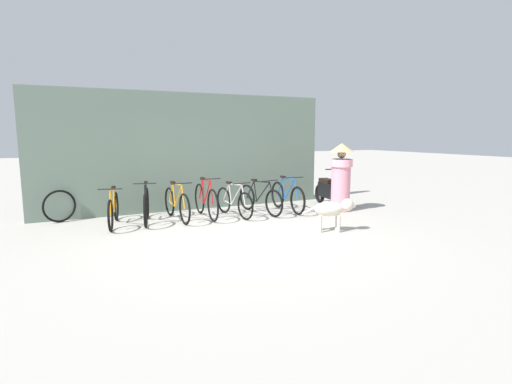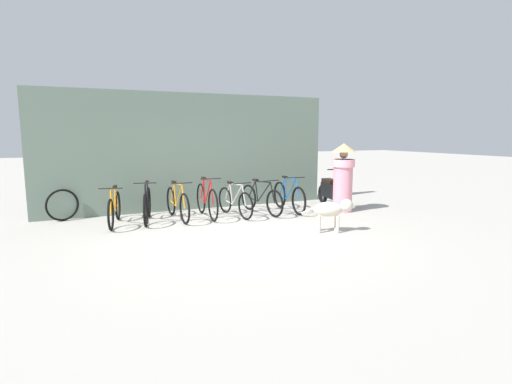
{
  "view_description": "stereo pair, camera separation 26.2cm",
  "coord_description": "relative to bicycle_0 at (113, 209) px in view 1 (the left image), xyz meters",
  "views": [
    {
      "loc": [
        -2.83,
        -6.56,
        1.89
      ],
      "look_at": [
        0.86,
        1.06,
        0.65
      ],
      "focal_mm": 28.0,
      "sensor_mm": 36.0,
      "label": 1
    },
    {
      "loc": [
        -2.6,
        -6.67,
        1.89
      ],
      "look_at": [
        0.86,
        1.06,
        0.65
      ],
      "focal_mm": 28.0,
      "sensor_mm": 36.0,
      "label": 2
    }
  ],
  "objects": [
    {
      "name": "bicycle_3",
      "position": [
        1.99,
        -0.04,
        0.04
      ],
      "size": [
        0.46,
        1.73,
        0.93
      ],
      "rotation": [
        0.0,
        0.0,
        -1.6
      ],
      "color": "black",
      "rests_on": "ground"
    },
    {
      "name": "motorcycle",
      "position": [
        5.34,
        -0.14,
        0.07
      ],
      "size": [
        0.58,
        1.71,
        1.03
      ],
      "rotation": [
        0.0,
        0.0,
        -1.75
      ],
      "color": "black",
      "rests_on": "ground"
    },
    {
      "name": "person_in_robes",
      "position": [
        5.22,
        -0.75,
        0.55
      ],
      "size": [
        0.81,
        0.81,
        1.66
      ],
      "rotation": [
        0.0,
        0.0,
        2.55
      ],
      "color": "pink",
      "rests_on": "ground"
    },
    {
      "name": "bicycle_2",
      "position": [
        1.32,
        -0.02,
        0.02
      ],
      "size": [
        0.46,
        1.74,
        0.87
      ],
      "rotation": [
        0.0,
        0.0,
        -1.52
      ],
      "color": "black",
      "rests_on": "ground"
    },
    {
      "name": "shop_wall_back",
      "position": [
        1.96,
        1.1,
        1.1
      ],
      "size": [
        7.31,
        0.2,
        2.88
      ],
      "color": "slate",
      "rests_on": "ground"
    },
    {
      "name": "stray_dog",
      "position": [
        3.78,
        -2.39,
        0.1
      ],
      "size": [
        0.98,
        0.55,
        0.65
      ],
      "rotation": [
        0.0,
        0.0,
        5.87
      ],
      "color": "beige",
      "rests_on": "ground"
    },
    {
      "name": "bicycle_6",
      "position": [
        4.03,
        -0.19,
        0.02
      ],
      "size": [
        0.46,
        1.71,
        0.88
      ],
      "rotation": [
        0.0,
        0.0,
        -1.61
      ],
      "color": "black",
      "rests_on": "ground"
    },
    {
      "name": "bicycle_0",
      "position": [
        0.0,
        0.0,
        0.0
      ],
      "size": [
        0.51,
        1.65,
        0.83
      ],
      "rotation": [
        0.0,
        0.0,
        -1.79
      ],
      "color": "black",
      "rests_on": "ground"
    },
    {
      "name": "bicycle_5",
      "position": [
        3.3,
        -0.16,
        0.0
      ],
      "size": [
        0.47,
        1.71,
        0.84
      ],
      "rotation": [
        0.0,
        0.0,
        -1.4
      ],
      "color": "black",
      "rests_on": "ground"
    },
    {
      "name": "bicycle_1",
      "position": [
        0.67,
        0.02,
        0.03
      ],
      "size": [
        0.52,
        1.64,
        0.9
      ],
      "rotation": [
        0.0,
        0.0,
        -1.8
      ],
      "color": "black",
      "rests_on": "ground"
    },
    {
      "name": "ground_plane",
      "position": [
        1.96,
        -2.01,
        -0.34
      ],
      "size": [
        60.0,
        60.0,
        0.0
      ],
      "primitive_type": "plane",
      "color": "#ADA89E"
    },
    {
      "name": "spare_tire_left",
      "position": [
        -1.01,
        0.85,
        0.01
      ],
      "size": [
        0.68,
        0.28,
        0.7
      ],
      "rotation": [
        0.0,
        0.0,
        0.35
      ],
      "color": "black",
      "rests_on": "ground"
    },
    {
      "name": "bicycle_4",
      "position": [
        2.61,
        -0.21,
        -0.0
      ],
      "size": [
        0.46,
        1.57,
        0.81
      ],
      "rotation": [
        0.0,
        0.0,
        -1.42
      ],
      "color": "black",
      "rests_on": "ground"
    }
  ]
}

